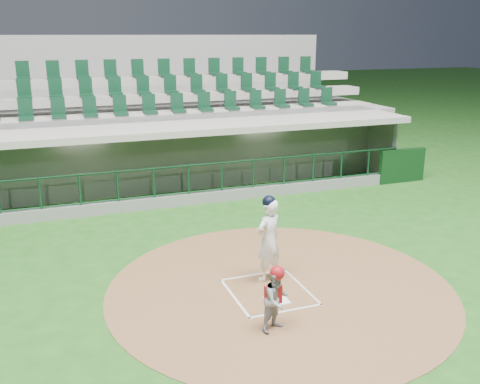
{
  "coord_description": "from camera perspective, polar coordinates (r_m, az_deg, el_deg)",
  "views": [
    {
      "loc": [
        -4.0,
        -9.4,
        5.1
      ],
      "look_at": [
        0.44,
        2.6,
        1.3
      ],
      "focal_mm": 40.0,
      "sensor_mm": 36.0,
      "label": 1
    }
  ],
  "objects": [
    {
      "name": "dirt_circle",
      "position": [
        11.36,
        4.3,
        -10.15
      ],
      "size": [
        7.2,
        7.2,
        0.01
      ],
      "primitive_type": "cylinder",
      "color": "brown",
      "rests_on": "ground"
    },
    {
      "name": "seating_deck",
      "position": [
        21.02,
        -9.08,
        6.26
      ],
      "size": [
        17.0,
        6.72,
        5.15
      ],
      "color": "gray",
      "rests_on": "ground"
    },
    {
      "name": "home_plate",
      "position": [
        10.84,
        3.94,
        -11.44
      ],
      "size": [
        0.43,
        0.43,
        0.02
      ],
      "primitive_type": "cube",
      "color": "white",
      "rests_on": "dirt_circle"
    },
    {
      "name": "batter_box_chalk",
      "position": [
        11.16,
        3.09,
        -10.57
      ],
      "size": [
        1.55,
        1.8,
        0.01
      ],
      "color": "white",
      "rests_on": "ground"
    },
    {
      "name": "batter",
      "position": [
        11.33,
        3.04,
        -4.96
      ],
      "size": [
        0.93,
        0.97,
        1.88
      ],
      "color": "white",
      "rests_on": "dirt_circle"
    },
    {
      "name": "catcher",
      "position": [
        9.63,
        3.91,
        -11.26
      ],
      "size": [
        0.68,
        0.61,
        1.22
      ],
      "color": "#98989D",
      "rests_on": "dirt_circle"
    },
    {
      "name": "ground",
      "position": [
        11.42,
        2.49,
        -10.01
      ],
      "size": [
        120.0,
        120.0,
        0.0
      ],
      "primitive_type": "plane",
      "color": "#1B4E16",
      "rests_on": "ground"
    },
    {
      "name": "dugout_structure",
      "position": [
        18.17,
        -6.94,
        3.25
      ],
      "size": [
        16.4,
        3.7,
        3.0
      ],
      "color": "gray",
      "rests_on": "ground"
    }
  ]
}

